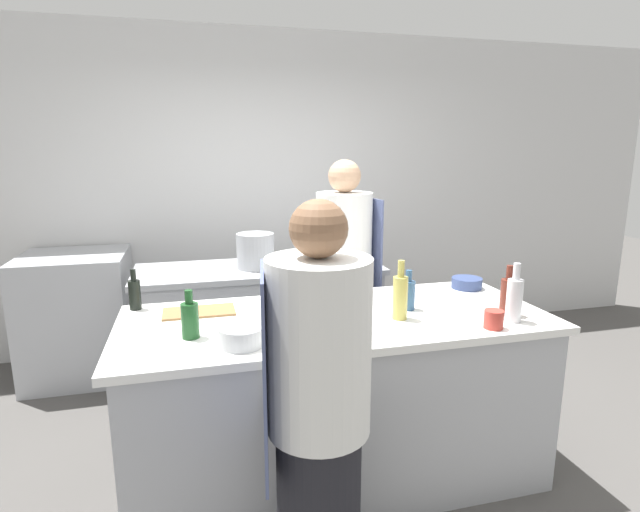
{
  "coord_description": "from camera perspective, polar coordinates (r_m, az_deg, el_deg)",
  "views": [
    {
      "loc": [
        -0.71,
        -2.4,
        1.79
      ],
      "look_at": [
        0.0,
        0.35,
        1.17
      ],
      "focal_mm": 28.0,
      "sensor_mm": 36.0,
      "label": 1
    }
  ],
  "objects": [
    {
      "name": "pass_counter",
      "position": [
        3.88,
        -6.75,
        -7.87
      ],
      "size": [
        1.81,
        0.68,
        0.92
      ],
      "color": "#A8AAAF",
      "rests_on": "ground_plane"
    },
    {
      "name": "bottle_cooking_oil",
      "position": [
        2.77,
        10.04,
        -4.29
      ],
      "size": [
        0.08,
        0.08,
        0.22
      ],
      "color": "#2D5175",
      "rests_on": "prep_counter"
    },
    {
      "name": "wall_back",
      "position": [
        4.6,
        -5.61,
        7.31
      ],
      "size": [
        8.0,
        0.06,
        2.8
      ],
      "color": "silver",
      "rests_on": "ground_plane"
    },
    {
      "name": "bottle_sauce",
      "position": [
        2.81,
        20.67,
        -4.25
      ],
      "size": [
        0.08,
        0.08,
        0.27
      ],
      "color": "#5B2319",
      "rests_on": "prep_counter"
    },
    {
      "name": "prep_counter",
      "position": [
        2.83,
        1.84,
        -15.68
      ],
      "size": [
        2.24,
        0.94,
        0.92
      ],
      "color": "#A8AAAF",
      "rests_on": "ground_plane"
    },
    {
      "name": "bottle_water",
      "position": [
        2.91,
        -20.42,
        -4.04
      ],
      "size": [
        0.06,
        0.06,
        0.23
      ],
      "color": "black",
      "rests_on": "prep_counter"
    },
    {
      "name": "bottle_olive_oil",
      "position": [
        2.6,
        9.15,
        -4.53
      ],
      "size": [
        0.08,
        0.08,
        0.31
      ],
      "color": "#B2A84C",
      "rests_on": "prep_counter"
    },
    {
      "name": "oven_range",
      "position": [
        4.41,
        -25.9,
        -6.16
      ],
      "size": [
        0.78,
        0.74,
        0.99
      ],
      "color": "#A8AAAF",
      "rests_on": "ground_plane"
    },
    {
      "name": "bowl_prep_small",
      "position": [
        2.83,
        -2.47,
        -4.74
      ],
      "size": [
        0.28,
        0.28,
        0.08
      ],
      "color": "navy",
      "rests_on": "prep_counter"
    },
    {
      "name": "cutting_board",
      "position": [
        2.77,
        -13.65,
        -6.2
      ],
      "size": [
        0.38,
        0.2,
        0.01
      ],
      "color": "olive",
      "rests_on": "prep_counter"
    },
    {
      "name": "bowl_mixing_large",
      "position": [
        3.28,
        16.42,
        -2.98
      ],
      "size": [
        0.19,
        0.19,
        0.07
      ],
      "color": "navy",
      "rests_on": "prep_counter"
    },
    {
      "name": "bowl_ceramic_blue",
      "position": [
        2.28,
        -8.99,
        -9.05
      ],
      "size": [
        0.2,
        0.2,
        0.09
      ],
      "color": "#B7BABC",
      "rests_on": "prep_counter"
    },
    {
      "name": "stockpot",
      "position": [
        3.69,
        -7.39,
        0.59
      ],
      "size": [
        0.27,
        0.27,
        0.26
      ],
      "color": "#A8AAAF",
      "rests_on": "pass_counter"
    },
    {
      "name": "chef_at_stove",
      "position": [
        3.48,
        2.75,
        -3.36
      ],
      "size": [
        0.42,
        0.4,
        1.72
      ],
      "rotation": [
        0.0,
        0.0,
        -1.42
      ],
      "color": "black",
      "rests_on": "ground_plane"
    },
    {
      "name": "bottle_vinegar",
      "position": [
        2.4,
        -14.63,
        -6.98
      ],
      "size": [
        0.08,
        0.08,
        0.23
      ],
      "color": "#19471E",
      "rests_on": "prep_counter"
    },
    {
      "name": "ground_plane",
      "position": [
        3.08,
        1.78,
        -23.33
      ],
      "size": [
        16.0,
        16.0,
        0.0
      ],
      "primitive_type": "plane",
      "color": "#4C4947"
    },
    {
      "name": "cup",
      "position": [
        2.6,
        19.23,
        -6.85
      ],
      "size": [
        0.09,
        0.09,
        0.09
      ],
      "color": "#B2382D",
      "rests_on": "prep_counter"
    },
    {
      "name": "chef_at_prep_near",
      "position": [
        1.98,
        -0.26,
        -17.71
      ],
      "size": [
        0.42,
        0.41,
        1.62
      ],
      "rotation": [
        0.0,
        0.0,
        1.43
      ],
      "color": "black",
      "rests_on": "ground_plane"
    },
    {
      "name": "bottle_wine",
      "position": [
        2.72,
        21.33,
        -4.55
      ],
      "size": [
        0.08,
        0.08,
        0.3
      ],
      "color": "silver",
      "rests_on": "prep_counter"
    }
  ]
}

